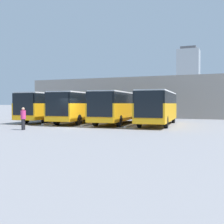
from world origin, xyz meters
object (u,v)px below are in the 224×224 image
Objects in this scene: bus_1 at (118,106)px; bus_2 at (81,106)px; bus_0 at (158,106)px; bus_3 at (52,106)px; pedestrian at (23,118)px.

bus_2 is at bearing -3.99° from bus_1.
bus_3 is (12.39, -0.46, 0.00)m from bus_0.
bus_0 is 1.00× the size of bus_3.
pedestrian is at bearing 82.94° from bus_2.
bus_1 is (4.13, 0.04, 0.00)m from bus_0.
bus_2 is at bearing 168.15° from bus_3.
bus_3 is at bearing -7.94° from bus_1.
bus_0 is 1.00× the size of bus_2.
bus_0 is at bearing -59.41° from pedestrian.
pedestrian is at bearing 107.27° from bus_3.
bus_1 is 4.13m from bus_2.
bus_1 is 1.00× the size of bus_3.
bus_1 and bus_3 have the same top height.
bus_0 is 8.26m from bus_2.
bus_3 reaches higher than pedestrian.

